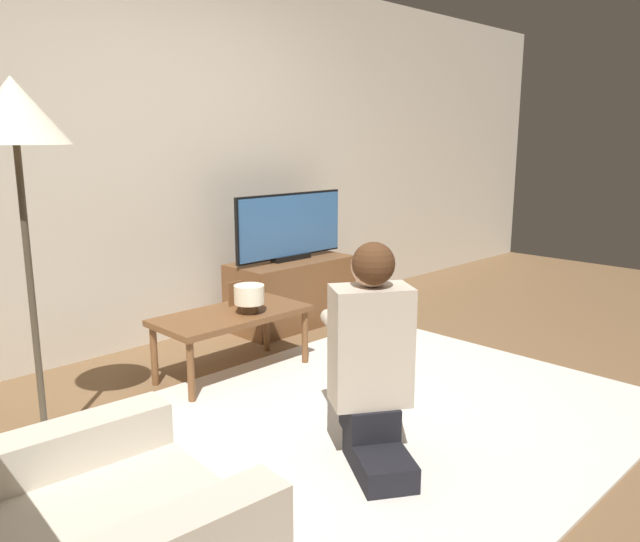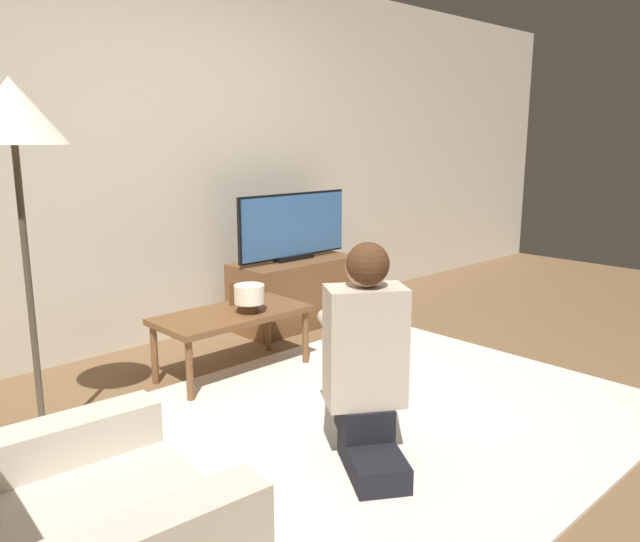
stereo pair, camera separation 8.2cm
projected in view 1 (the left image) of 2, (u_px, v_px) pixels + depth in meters
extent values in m
plane|color=brown|center=(361.00, 428.00, 3.09)|extent=(10.00, 10.00, 0.00)
cube|color=beige|center=(147.00, 155.00, 4.16)|extent=(10.00, 0.06, 2.60)
cube|color=silver|center=(361.00, 426.00, 3.09)|extent=(2.99, 2.18, 0.02)
cube|color=brown|center=(291.00, 292.00, 4.76)|extent=(0.97, 0.45, 0.50)
cube|color=black|center=(291.00, 257.00, 4.71)|extent=(0.34, 0.08, 0.04)
cube|color=black|center=(290.00, 225.00, 4.66)|extent=(1.01, 0.03, 0.48)
cube|color=#38669E|center=(291.00, 225.00, 4.66)|extent=(0.98, 0.04, 0.45)
cube|color=brown|center=(232.00, 315.00, 3.72)|extent=(0.92, 0.46, 0.04)
cylinder|color=brown|center=(191.00, 373.00, 3.34)|extent=(0.04, 0.04, 0.36)
cylinder|color=brown|center=(305.00, 338.00, 3.92)|extent=(0.04, 0.04, 0.36)
cylinder|color=brown|center=(154.00, 356.00, 3.60)|extent=(0.04, 0.04, 0.36)
cylinder|color=brown|center=(266.00, 325.00, 4.18)|extent=(0.04, 0.04, 0.36)
cylinder|color=#4C4233|center=(47.00, 448.00, 2.86)|extent=(0.28, 0.28, 0.03)
cylinder|color=#4C4233|center=(30.00, 276.00, 2.69)|extent=(0.03, 0.03, 1.59)
cone|color=#EFE5C6|center=(13.00, 110.00, 2.55)|extent=(0.44, 0.44, 0.28)
cube|color=beige|center=(37.00, 518.00, 1.90)|extent=(0.87, 0.20, 0.55)
cube|color=black|center=(379.00, 460.00, 2.64)|extent=(0.41, 0.46, 0.11)
cube|color=black|center=(369.00, 417.00, 2.76)|extent=(0.32, 0.32, 0.14)
cube|color=#C1B29E|center=(371.00, 346.00, 2.69)|extent=(0.39, 0.35, 0.53)
sphere|color=#DBAD8E|center=(372.00, 266.00, 2.62)|extent=(0.18, 0.18, 0.18)
sphere|color=#4C2D19|center=(373.00, 264.00, 2.60)|extent=(0.18, 0.18, 0.18)
cube|color=black|center=(349.00, 316.00, 3.04)|extent=(0.13, 0.11, 0.04)
cylinder|color=#C1B29E|center=(376.00, 322.00, 2.95)|extent=(0.22, 0.29, 0.07)
cylinder|color=#C1B29E|center=(334.00, 325.00, 2.91)|extent=(0.22, 0.29, 0.07)
cube|color=brown|center=(236.00, 293.00, 3.86)|extent=(0.11, 0.01, 0.15)
cylinder|color=#4C3823|center=(250.00, 308.00, 3.69)|extent=(0.10, 0.10, 0.06)
cylinder|color=#EFE5C6|center=(249.00, 294.00, 3.67)|extent=(0.18, 0.18, 0.11)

